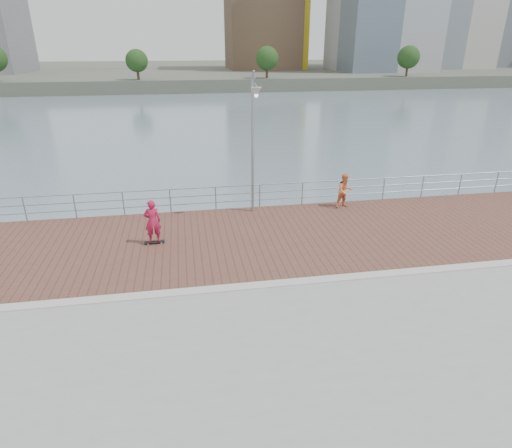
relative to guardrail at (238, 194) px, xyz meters
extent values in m
plane|color=slate|center=(0.00, -7.00, -2.69)|extent=(400.00, 400.00, 0.00)
cube|color=gray|center=(0.00, -12.00, -1.69)|extent=(40.00, 24.00, 2.00)
cube|color=brown|center=(0.00, -3.40, -0.68)|extent=(40.00, 6.80, 0.02)
cube|color=#B7B5AD|center=(0.00, -7.00, -0.66)|extent=(40.00, 0.40, 0.06)
cube|color=#4C5142|center=(0.00, 115.50, -1.44)|extent=(320.00, 95.00, 2.50)
cylinder|color=#8C9EA8|center=(-9.24, 0.00, -0.14)|extent=(0.06, 0.06, 1.10)
cylinder|color=#8C9EA8|center=(-7.18, 0.00, -0.14)|extent=(0.06, 0.06, 1.10)
cylinder|color=#8C9EA8|center=(-5.13, 0.00, -0.14)|extent=(0.06, 0.06, 1.10)
cylinder|color=#8C9EA8|center=(-3.08, 0.00, -0.14)|extent=(0.06, 0.06, 1.10)
cylinder|color=#8C9EA8|center=(-1.03, 0.00, -0.14)|extent=(0.06, 0.06, 1.10)
cylinder|color=#8C9EA8|center=(1.03, 0.00, -0.14)|extent=(0.06, 0.06, 1.10)
cylinder|color=#8C9EA8|center=(3.08, 0.00, -0.14)|extent=(0.06, 0.06, 1.10)
cylinder|color=#8C9EA8|center=(5.13, 0.00, -0.14)|extent=(0.06, 0.06, 1.10)
cylinder|color=#8C9EA8|center=(7.18, 0.00, -0.14)|extent=(0.06, 0.06, 1.10)
cylinder|color=#8C9EA8|center=(9.24, 0.00, -0.14)|extent=(0.06, 0.06, 1.10)
cylinder|color=#8C9EA8|center=(11.29, 0.00, -0.14)|extent=(0.06, 0.06, 1.10)
cylinder|color=#8C9EA8|center=(13.34, 0.00, -0.14)|extent=(0.06, 0.06, 1.10)
cylinder|color=#8C9EA8|center=(0.00, 0.00, 0.41)|extent=(39.00, 0.05, 0.05)
cylinder|color=#8C9EA8|center=(0.00, 0.00, 0.03)|extent=(39.00, 0.05, 0.05)
cylinder|color=#8C9EA8|center=(0.00, 0.00, -0.33)|extent=(39.00, 0.05, 0.05)
cylinder|color=gray|center=(0.61, -0.50, 2.22)|extent=(0.12, 0.12, 5.82)
cylinder|color=gray|center=(0.61, -0.99, 5.13)|extent=(0.07, 0.97, 0.07)
cone|color=#B2B2AD|center=(0.61, -1.47, 4.94)|extent=(0.43, 0.43, 0.34)
cube|color=black|center=(-3.67, -3.28, -0.60)|extent=(0.78, 0.26, 0.03)
cylinder|color=beige|center=(-3.91, -3.36, -0.64)|extent=(0.06, 0.04, 0.06)
cylinder|color=beige|center=(-3.42, -3.32, -0.64)|extent=(0.06, 0.04, 0.06)
cylinder|color=beige|center=(-3.92, -3.23, -0.64)|extent=(0.06, 0.04, 0.06)
cylinder|color=beige|center=(-3.43, -3.19, -0.64)|extent=(0.06, 0.04, 0.06)
imported|color=#B81840|center=(-3.67, -3.28, 0.26)|extent=(0.65, 0.45, 1.69)
imported|color=#F17F46|center=(4.90, -0.73, 0.13)|extent=(0.88, 0.75, 1.61)
cube|color=brown|center=(20.00, 103.00, 15.39)|extent=(18.00, 18.00, 31.17)
cylinder|color=#473323|center=(-10.00, 70.00, 1.42)|extent=(0.50, 0.50, 3.23)
sphere|color=#193814|center=(-10.00, 70.00, 3.27)|extent=(4.15, 4.15, 4.15)
cylinder|color=#473323|center=(15.00, 70.00, 1.56)|extent=(0.50, 0.50, 3.51)
sphere|color=#193814|center=(15.00, 70.00, 3.56)|extent=(4.51, 4.51, 4.51)
cylinder|color=#473323|center=(45.00, 70.00, 1.58)|extent=(0.50, 0.50, 3.55)
sphere|color=#193814|center=(45.00, 70.00, 3.61)|extent=(4.57, 4.57, 4.57)
camera|label=1|loc=(-2.32, -18.56, 6.47)|focal=30.00mm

